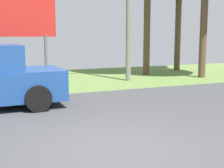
# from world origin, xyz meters

# --- Properties ---
(ground_plane) EXTENTS (40.00, 22.00, 0.20)m
(ground_plane) POSITION_xyz_m (0.00, 2.95, -0.05)
(ground_plane) COLOR #424244
(roadside_billboard) EXTENTS (2.60, 0.12, 3.50)m
(roadside_billboard) POSITION_xyz_m (-0.81, 7.01, 2.55)
(roadside_billboard) COLOR slate
(roadside_billboard) RESTS_ON ground_plane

